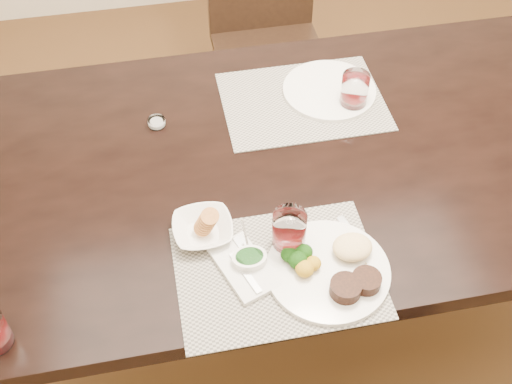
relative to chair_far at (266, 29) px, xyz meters
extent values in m
plane|color=#482E17|center=(0.00, -0.93, -0.50)|extent=(4.50, 4.50, 0.00)
cube|color=black|center=(0.00, -0.93, 0.22)|extent=(2.00, 1.00, 0.05)
cube|color=black|center=(-0.92, -0.51, -0.15)|extent=(0.08, 0.08, 0.70)
cube|color=black|center=(0.00, -0.08, -0.07)|extent=(0.42, 0.42, 0.04)
cube|color=black|center=(-0.18, -0.26, -0.30)|extent=(0.04, 0.04, 0.41)
cube|color=black|center=(0.18, -0.26, -0.30)|extent=(0.04, 0.04, 0.41)
cube|color=black|center=(-0.18, 0.10, -0.30)|extent=(0.04, 0.04, 0.41)
cube|color=black|center=(0.18, 0.10, -0.30)|extent=(0.04, 0.04, 0.41)
cube|color=gray|center=(-0.24, -1.29, 0.25)|extent=(0.46, 0.34, 0.00)
cube|color=gray|center=(-0.04, -0.72, 0.25)|extent=(0.46, 0.34, 0.00)
cylinder|color=silver|center=(-0.13, -1.31, 0.26)|extent=(0.28, 0.28, 0.01)
cylinder|color=black|center=(-0.11, -1.38, 0.28)|extent=(0.07, 0.07, 0.03)
cylinder|color=black|center=(-0.06, -1.37, 0.28)|extent=(0.07, 0.07, 0.03)
ellipsoid|color=#E4C388|center=(-0.07, -1.27, 0.28)|extent=(0.09, 0.08, 0.04)
ellipsoid|color=#13400C|center=(-0.20, -1.28, 0.28)|extent=(0.04, 0.04, 0.04)
ellipsoid|color=#B27B16|center=(-0.19, -1.31, 0.28)|extent=(0.04, 0.04, 0.03)
cube|color=silver|center=(-0.32, -1.27, 0.26)|extent=(0.15, 0.20, 0.01)
cube|color=silver|center=(-0.32, -1.29, 0.27)|extent=(0.06, 0.12, 0.01)
cube|color=silver|center=(-0.31, -1.20, 0.27)|extent=(0.04, 0.05, 0.00)
cube|color=silver|center=(-0.04, -1.23, 0.25)|extent=(0.05, 0.14, 0.00)
cube|color=black|center=(-0.04, -1.34, 0.26)|extent=(0.04, 0.10, 0.01)
imported|color=silver|center=(-0.39, -1.15, 0.27)|extent=(0.14, 0.14, 0.03)
cylinder|color=#BB713B|center=(-0.39, -1.15, 0.29)|extent=(0.04, 0.05, 0.04)
cylinder|color=silver|center=(-0.30, -1.25, 0.27)|extent=(0.08, 0.08, 0.03)
cylinder|color=#0E3A0D|center=(-0.30, -1.25, 0.28)|extent=(0.06, 0.06, 0.01)
cube|color=silver|center=(-0.30, -1.20, 0.30)|extent=(0.01, 0.05, 0.04)
cylinder|color=white|center=(-0.20, -1.22, 0.30)|extent=(0.08, 0.08, 0.11)
cylinder|color=#3A0506|center=(-0.20, -1.22, 0.26)|extent=(0.07, 0.07, 0.03)
cylinder|color=silver|center=(0.04, -0.70, 0.26)|extent=(0.27, 0.27, 0.01)
cylinder|color=white|center=(0.09, -0.77, 0.30)|extent=(0.08, 0.08, 0.11)
cylinder|color=#3A0506|center=(0.09, -0.77, 0.26)|extent=(0.06, 0.06, 0.03)
cylinder|color=white|center=(-0.47, -0.74, 0.26)|extent=(0.05, 0.05, 0.02)
cylinder|color=white|center=(-0.47, -0.74, 0.25)|extent=(0.04, 0.04, 0.01)
camera|label=1|loc=(-0.45, -2.09, 1.46)|focal=45.00mm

